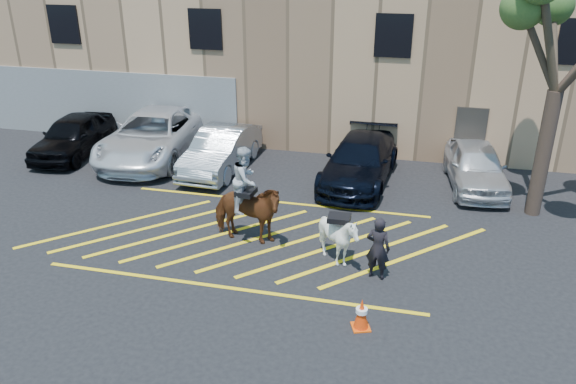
% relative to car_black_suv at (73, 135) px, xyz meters
% --- Properties ---
extents(ground, '(90.00, 90.00, 0.00)m').
position_rel_car_black_suv_xyz_m(ground, '(8.80, -4.70, -0.77)').
color(ground, black).
rests_on(ground, ground).
extents(car_black_suv, '(2.15, 4.64, 1.54)m').
position_rel_car_black_suv_xyz_m(car_black_suv, '(0.00, 0.00, 0.00)').
color(car_black_suv, black).
rests_on(car_black_suv, ground).
extents(car_white_pickup, '(3.32, 6.47, 1.75)m').
position_rel_car_black_suv_xyz_m(car_white_pickup, '(3.17, 0.46, 0.10)').
color(car_white_pickup, silver).
rests_on(car_white_pickup, ground).
extents(car_silver_sedan, '(1.85, 4.67, 1.51)m').
position_rel_car_black_suv_xyz_m(car_silver_sedan, '(6.12, -0.22, -0.01)').
color(car_silver_sedan, '#8F959C').
rests_on(car_silver_sedan, ground).
extents(car_blue_suv, '(2.57, 5.35, 1.50)m').
position_rel_car_black_suv_xyz_m(car_blue_suv, '(11.10, -0.16, -0.02)').
color(car_blue_suv, black).
rests_on(car_blue_suv, ground).
extents(car_white_suv, '(2.18, 4.48, 1.47)m').
position_rel_car_black_suv_xyz_m(car_white_suv, '(14.94, 0.28, -0.03)').
color(car_white_suv, silver).
rests_on(car_white_suv, ground).
extents(handler, '(0.66, 0.50, 1.63)m').
position_rel_car_black_suv_xyz_m(handler, '(12.24, -6.20, 0.04)').
color(handler, black).
rests_on(handler, ground).
extents(warehouse, '(32.42, 10.20, 7.30)m').
position_rel_car_black_suv_xyz_m(warehouse, '(8.79, 7.29, 2.88)').
color(warehouse, tan).
rests_on(warehouse, ground).
extents(hatching_zone, '(12.60, 5.12, 0.01)m').
position_rel_car_black_suv_xyz_m(hatching_zone, '(8.80, -5.00, -0.76)').
color(hatching_zone, yellow).
rests_on(hatching_zone, ground).
extents(mounted_bay, '(2.17, 1.15, 2.75)m').
position_rel_car_black_suv_xyz_m(mounted_bay, '(8.61, -5.19, 0.34)').
color(mounted_bay, '#5F2C16').
rests_on(mounted_bay, ground).
extents(saddled_white, '(1.18, 1.32, 1.44)m').
position_rel_car_black_suv_xyz_m(saddled_white, '(11.21, -5.74, -0.04)').
color(saddled_white, white).
rests_on(saddled_white, ground).
extents(traffic_cone, '(0.49, 0.49, 0.73)m').
position_rel_car_black_suv_xyz_m(traffic_cone, '(12.10, -8.29, -0.40)').
color(traffic_cone, '#EA4C09').
rests_on(traffic_cone, ground).
extents(tree, '(3.99, 4.37, 7.31)m').
position_rel_car_black_suv_xyz_m(tree, '(16.55, -1.48, 4.92)').
color(tree, '#423028').
rests_on(tree, ground).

